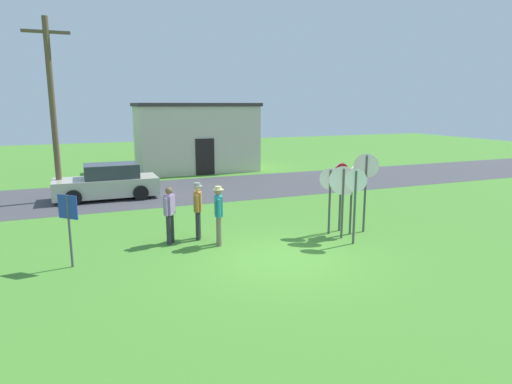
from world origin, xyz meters
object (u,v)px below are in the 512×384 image
Objects in this scene: person_near_signs at (198,207)px; stop_sign_rear_left at (355,194)px; parked_car_on_street at (108,183)px; stop_sign_leaning_left at (366,179)px; stop_sign_tallest at (352,188)px; stop_sign_center_cluster at (343,189)px; person_in_teal at (170,212)px; info_panel_leftmost at (69,218)px; person_holding_notes at (219,212)px; stop_sign_nearest at (330,190)px; stop_sign_rear_right at (341,184)px; utility_pole at (53,107)px.

stop_sign_rear_left is at bearing -27.80° from person_near_signs.
stop_sign_leaning_left reaches higher than parked_car_on_street.
stop_sign_leaning_left reaches higher than stop_sign_tallest.
stop_sign_leaning_left reaches higher than stop_sign_center_cluster.
stop_sign_rear_left is (0.02, -0.61, -0.04)m from stop_sign_center_cluster.
person_near_signs is at bearing 7.46° from person_in_teal.
person_near_signs is at bearing 17.20° from info_panel_leftmost.
person_holding_notes is (-4.72, 0.46, -0.75)m from stop_sign_leaning_left.
stop_sign_nearest is 1.16m from stop_sign_rear_left.
stop_sign_rear_right is at bearing -1.04° from person_holding_notes.
stop_sign_rear_right reaches higher than stop_sign_rear_left.
stop_sign_leaning_left is (7.25, -8.47, 1.05)m from parked_car_on_street.
stop_sign_tallest is 0.97× the size of stop_sign_rear_right.
stop_sign_leaning_left reaches higher than person_holding_notes.
stop_sign_rear_left is 3.98m from person_holding_notes.
stop_sign_nearest reaches higher than person_near_signs.
utility_pole reaches higher than person_holding_notes.
parked_car_on_street is at bearing 128.18° from stop_sign_tallest.
utility_pole is at bearing 134.36° from stop_sign_tallest.
parked_car_on_street is 2.05× the size of stop_sign_nearest.
person_near_signs is 0.94× the size of info_panel_leftmost.
stop_sign_rear_left reaches higher than parked_car_on_street.
person_holding_notes is at bearing 174.40° from stop_sign_leaning_left.
stop_sign_nearest is (6.09, -8.25, 0.73)m from parked_car_on_street.
person_near_signs reaches higher than person_in_teal.
utility_pole is at bearing 118.22° from person_near_signs.
parked_car_on_street is at bearing 130.54° from stop_sign_leaning_left.
stop_sign_leaning_left is 1.50× the size of person_in_teal.
person_in_teal is at bearing 163.80° from stop_sign_center_cluster.
stop_sign_center_cluster is 7.67m from info_panel_leftmost.
stop_sign_rear_left is at bearing -137.71° from stop_sign_leaning_left.
utility_pole is 3.34× the size of stop_sign_rear_right.
info_panel_leftmost is (-2.68, -0.99, 0.33)m from person_in_teal.
person_in_teal reaches higher than parked_car_on_street.
stop_sign_rear_left reaches higher than stop_sign_tallest.
stop_sign_rear_left is 7.74m from info_panel_leftmost.
stop_sign_center_cluster is 1.28× the size of person_near_signs.
stop_sign_center_cluster reaches higher than person_holding_notes.
stop_sign_rear_right is at bearing 74.60° from stop_sign_rear_left.
utility_pole reaches higher than stop_sign_nearest.
stop_sign_center_cluster is at bearing -20.83° from person_near_signs.
stop_sign_rear_right is (6.59, -8.09, 0.85)m from parked_car_on_street.
stop_sign_nearest is at bearing 156.43° from stop_sign_tallest.
stop_sign_rear_right reaches higher than parked_car_on_street.
info_panel_leftmost reaches higher than person_in_teal.
utility_pole is 4.02× the size of info_panel_leftmost.
person_near_signs is (2.12, -7.24, 0.30)m from parked_car_on_street.
stop_sign_center_cluster is 4.41m from person_near_signs.
info_panel_leftmost is (-1.44, -8.34, 0.59)m from parked_car_on_street.
stop_sign_tallest is at bearing 61.84° from stop_sign_rear_left.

